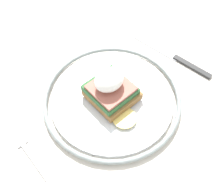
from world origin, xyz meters
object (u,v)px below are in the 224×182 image
plate (112,99)px  sandwich (111,89)px  knife (177,59)px  fork (31,155)px

plate → sandwich: (-0.00, 0.00, 0.04)m
knife → plate: bearing=175.2°
fork → knife: size_ratio=0.70×
fork → knife: 0.38m
plate → knife: (0.19, -0.02, -0.01)m
fork → sandwich: bearing=-2.3°
plate → sandwich: size_ratio=2.31×
plate → knife: bearing=-4.8°
sandwich → fork: size_ratio=0.85×
plate → knife: 0.19m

